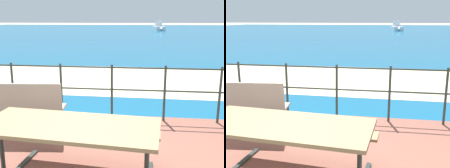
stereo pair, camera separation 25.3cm
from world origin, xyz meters
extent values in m
cube|color=#145B84|center=(0.00, 40.00, 0.01)|extent=(90.00, 90.00, 0.01)
cube|color=beige|center=(0.00, 6.21, 0.01)|extent=(54.05, 5.05, 0.01)
cube|color=#8C704C|center=(-0.17, 0.07, 0.84)|extent=(1.94, 0.95, 0.04)
cube|color=#8C704C|center=(-0.11, 0.72, 0.53)|extent=(1.90, 0.42, 0.04)
cylinder|color=#2D3833|center=(-0.99, 0.14, 0.45)|extent=(0.05, 0.05, 0.78)
cylinder|color=#2D3833|center=(0.65, 0.00, 0.45)|extent=(0.05, 0.05, 0.78)
cube|color=tan|center=(-1.45, 1.52, 0.52)|extent=(1.58, 0.55, 0.04)
cube|color=tan|center=(-1.43, 1.34, 0.75)|extent=(1.55, 0.23, 0.43)
cylinder|color=#4C5156|center=(-0.78, 1.74, 0.29)|extent=(0.04, 0.04, 0.46)
cylinder|color=#4C5156|center=(-0.75, 1.44, 0.29)|extent=(0.04, 0.04, 0.46)
cylinder|color=#2D3833|center=(-1.97, 2.42, 0.58)|extent=(0.04, 0.04, 1.05)
cylinder|color=#2D3833|center=(-0.98, 2.42, 0.58)|extent=(0.04, 0.04, 1.05)
cylinder|color=#2D3833|center=(0.00, 2.42, 0.58)|extent=(0.04, 0.04, 1.05)
cylinder|color=#2D3833|center=(0.98, 2.42, 0.58)|extent=(0.04, 0.04, 1.05)
cylinder|color=#2D3833|center=(1.97, 2.42, 0.58)|extent=(0.04, 0.04, 1.05)
cylinder|color=#2D3833|center=(0.00, 2.42, 1.06)|extent=(5.90, 0.03, 0.03)
cylinder|color=#2D3833|center=(0.00, 2.42, 0.64)|extent=(5.90, 0.03, 0.03)
cube|color=silver|center=(2.77, 44.28, 0.35)|extent=(1.97, 4.64, 0.67)
cube|color=silver|center=(2.73, 44.61, 1.11)|extent=(1.17, 1.47, 0.86)
cone|color=silver|center=(3.07, 41.80, 0.35)|extent=(0.66, 0.57, 0.60)
camera|label=1|loc=(0.60, -2.56, 1.94)|focal=44.08mm
camera|label=2|loc=(0.85, -2.52, 1.94)|focal=44.08mm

